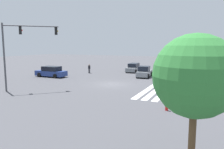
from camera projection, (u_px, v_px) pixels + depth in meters
The scene contains 10 objects.
ground_plane at pixel (112, 84), 27.36m from camera, with size 137.15×137.15×0.00m, color #47474C.
crosswalk_markings at pixel (176, 89), 24.16m from camera, with size 12.38×6.30×0.01m.
traffic_signal_mast at pixel (20, 43), 23.07m from camera, with size 4.12×4.12×7.14m.
car_0 at pixel (144, 72), 33.54m from camera, with size 4.35×2.21×1.69m.
car_1 at pixel (133, 68), 39.97m from camera, with size 4.64×2.15×1.55m.
car_3 at pixel (181, 78), 27.19m from camera, with size 2.06×4.35×1.63m.
car_4 at pixel (51, 72), 33.63m from camera, with size 2.10×4.90×1.63m.
pedestrian at pixel (89, 68), 38.05m from camera, with size 0.41×0.41×1.54m.
tree_corner_b at pixel (195, 76), 7.62m from camera, with size 2.99×2.99×5.32m.
fire_hydrant at pixel (167, 105), 16.40m from camera, with size 0.22×0.22×0.86m.
Camera 1 is at (-24.53, -11.17, 4.91)m, focal length 35.00 mm.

